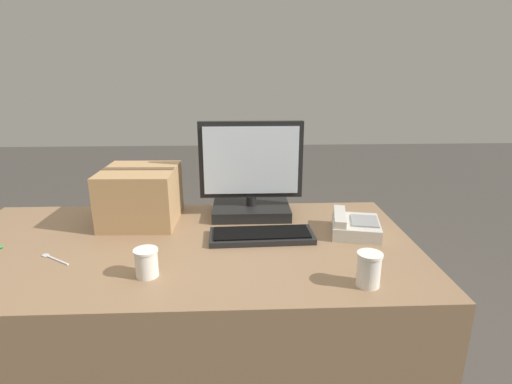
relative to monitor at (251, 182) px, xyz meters
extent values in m
cube|color=#8C6B4C|center=(-0.28, -0.30, -0.53)|extent=(1.80, 0.90, 0.75)
cube|color=black|center=(0.00, 0.00, -0.13)|extent=(0.34, 0.24, 0.05)
cylinder|color=black|center=(0.00, 0.00, -0.09)|extent=(0.04, 0.04, 0.04)
cube|color=black|center=(0.00, 0.00, 0.10)|extent=(0.45, 0.03, 0.34)
cube|color=silver|center=(0.00, -0.02, 0.10)|extent=(0.41, 0.01, 0.30)
cube|color=black|center=(0.03, -0.26, -0.14)|extent=(0.41, 0.17, 0.02)
cube|color=black|center=(0.03, -0.26, -0.13)|extent=(0.38, 0.14, 0.01)
cube|color=beige|center=(0.42, -0.23, -0.13)|extent=(0.23, 0.25, 0.05)
cube|color=beige|center=(0.35, -0.21, -0.09)|extent=(0.09, 0.21, 0.03)
cube|color=gray|center=(0.45, -0.24, -0.10)|extent=(0.13, 0.15, 0.01)
cylinder|color=white|center=(-0.35, -0.54, -0.11)|extent=(0.07, 0.07, 0.09)
cylinder|color=white|center=(-0.35, -0.54, -0.07)|extent=(0.08, 0.08, 0.01)
cylinder|color=white|center=(0.34, -0.63, -0.11)|extent=(0.07, 0.07, 0.10)
cylinder|color=white|center=(0.34, -0.63, -0.05)|extent=(0.08, 0.08, 0.01)
cube|color=silver|center=(-0.69, -0.42, -0.15)|extent=(0.10, 0.07, 0.00)
ellipsoid|color=silver|center=(-0.75, -0.38, -0.15)|extent=(0.04, 0.04, 0.00)
cube|color=tan|center=(-0.48, -0.05, -0.04)|extent=(0.31, 0.33, 0.23)
cube|color=brown|center=(-0.48, -0.05, 0.08)|extent=(0.30, 0.05, 0.00)
camera|label=1|loc=(-0.05, -1.70, 0.49)|focal=28.00mm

